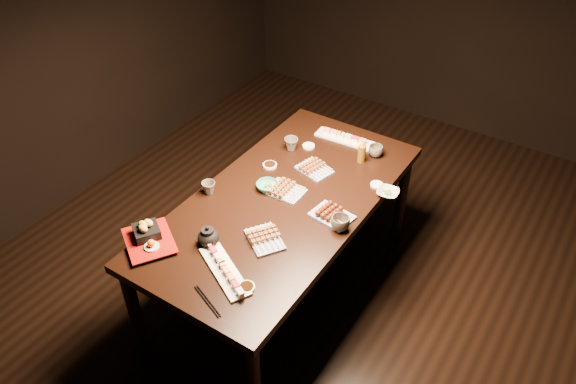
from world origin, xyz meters
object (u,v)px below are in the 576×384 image
object	(u,v)px
yakitori_plate_left	(314,167)
yakitori_plate_center	(285,189)
dining_table	(283,248)
edamame_bowl_green	(267,186)
sushi_platter_far	(345,137)
tempura_tray	(148,236)
teacup_mid_right	(340,223)
teapot	(208,235)
sushi_platter_near	(225,269)
teacup_far_left	(291,144)
teacup_far_right	(376,151)
edamame_bowl_cream	(388,193)
yakitori_plate_right	(265,237)
teacup_near_left	(209,188)
condiment_bottle	(362,151)

from	to	relation	value
yakitori_plate_left	yakitori_plate_center	bearing A→B (deg)	-82.26
dining_table	edamame_bowl_green	bearing A→B (deg)	-178.03
sushi_platter_far	tempura_tray	xyz separation A→B (m)	(-0.37, -1.38, 0.03)
teacup_mid_right	tempura_tray	bearing A→B (deg)	-140.45
sushi_platter_far	yakitori_plate_left	size ratio (longest dim) A/B	1.93
teapot	yakitori_plate_center	bearing A→B (deg)	104.22
yakitori_plate_left	sushi_platter_near	bearing A→B (deg)	-71.65
tempura_tray	teacup_far_left	xyz separation A→B (m)	(0.14, 1.10, -0.01)
edamame_bowl_green	teapot	xyz separation A→B (m)	(0.01, -0.53, 0.04)
sushi_platter_near	teacup_far_right	distance (m)	1.29
teacup_mid_right	sushi_platter_far	bearing A→B (deg)	117.03
sushi_platter_far	edamame_bowl_green	size ratio (longest dim) A/B	3.00
teacup_mid_right	teapot	xyz separation A→B (m)	(-0.50, -0.46, 0.02)
edamame_bowl_green	sushi_platter_near	bearing A→B (deg)	-72.94
edamame_bowl_cream	yakitori_plate_right	bearing A→B (deg)	-118.04
sushi_platter_near	teapot	distance (m)	0.22
sushi_platter_far	teapot	distance (m)	1.22
teacup_near_left	teapot	distance (m)	0.41
yakitori_plate_right	teacup_mid_right	xyz separation A→B (m)	(0.28, 0.29, 0.01)
teapot	edamame_bowl_cream	bearing A→B (deg)	79.21
sushi_platter_near	yakitori_plate_left	bearing A→B (deg)	121.79
sushi_platter_near	yakitori_plate_right	distance (m)	0.29
sushi_platter_far	dining_table	bearing A→B (deg)	87.10
yakitori_plate_right	yakitori_plate_left	xyz separation A→B (m)	(-0.10, 0.66, -0.00)
yakitori_plate_center	yakitori_plate_right	bearing A→B (deg)	-72.11
edamame_bowl_cream	teacup_far_right	size ratio (longest dim) A/B	1.36
teacup_mid_right	teacup_far_right	size ratio (longest dim) A/B	1.12
yakitori_plate_left	sushi_platter_far	bearing A→B (deg)	106.00
sushi_platter_far	teacup_far_left	world-z (taller)	teacup_far_left
dining_table	sushi_platter_near	size ratio (longest dim) A/B	4.61
edamame_bowl_green	edamame_bowl_cream	size ratio (longest dim) A/B	1.05
teacup_near_left	teacup_far_left	distance (m)	0.64
sushi_platter_far	yakitori_plate_right	xyz separation A→B (m)	(0.11, -1.05, 0.00)
sushi_platter_near	yakitori_plate_left	world-z (taller)	yakitori_plate_left
yakitori_plate_left	teacup_mid_right	bearing A→B (deg)	-29.77
edamame_bowl_cream	teacup_mid_right	bearing A→B (deg)	-102.49
teacup_far_left	condiment_bottle	size ratio (longest dim) A/B	0.58
teacup_far_left	teacup_near_left	bearing A→B (deg)	-103.74
sushi_platter_near	dining_table	bearing A→B (deg)	124.41
yakitori_plate_right	teacup_near_left	world-z (taller)	teacup_near_left
yakitori_plate_left	teacup_mid_right	size ratio (longest dim) A/B	1.98
teacup_near_left	teapot	world-z (taller)	teapot
edamame_bowl_green	teacup_far_left	world-z (taller)	teacup_far_left
sushi_platter_near	teacup_far_right	size ratio (longest dim) A/B	4.37
teacup_far_left	yakitori_plate_left	bearing A→B (deg)	-25.56
sushi_platter_near	yakitori_plate_left	size ratio (longest dim) A/B	1.97
edamame_bowl_green	teacup_near_left	size ratio (longest dim) A/B	1.65
dining_table	sushi_platter_far	xyz separation A→B (m)	(-0.00, 0.72, 0.40)
yakitori_plate_center	teacup_far_right	world-z (taller)	teacup_far_right
sushi_platter_far	teapot	size ratio (longest dim) A/B	2.94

